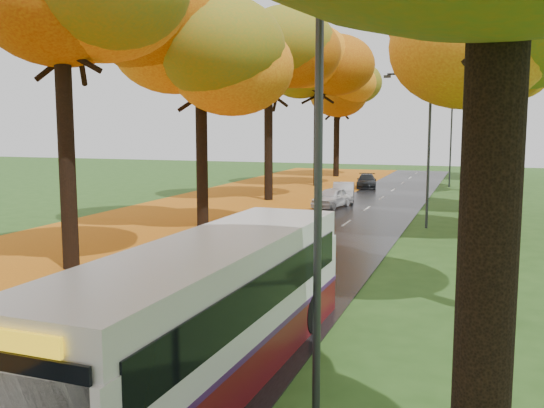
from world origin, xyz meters
The scene contains 13 objects.
road centered at (0.00, 25.00, 0.02)m, with size 6.50×90.00×0.04m, color black.
centre_line centered at (0.00, 25.00, 0.04)m, with size 0.12×90.00×0.01m, color silver.
leaf_verge centered at (-9.00, 25.00, 0.01)m, with size 12.00×90.00×0.02m, color #84420C.
leaf_drift centered at (-3.05, 25.00, 0.04)m, with size 0.90×90.00×0.01m, color orange.
trees_left centered at (-7.18, 27.06, 9.53)m, with size 9.20×74.00×13.88m.
trees_right centered at (7.19, 26.91, 9.69)m, with size 9.30×74.20×13.96m.
streetlamp_near centered at (3.95, 8.00, 4.71)m, with size 2.45×0.18×8.00m.
streetlamp_mid centered at (3.95, 30.00, 4.71)m, with size 2.45×0.18×8.00m.
streetlamp_far centered at (3.95, 52.00, 4.71)m, with size 2.45×0.18×8.00m.
bus centered at (1.57, 9.31, 1.54)m, with size 2.79×10.95×2.86m.
car_white centered at (-2.25, 35.86, 0.68)m, with size 1.51×3.75×1.28m, color silver.
car_silver centered at (-2.13, 38.82, 0.71)m, with size 1.42×4.06×1.34m, color #AEB1B6.
car_dark centered at (-2.35, 48.73, 0.61)m, with size 1.60×3.95×1.15m, color black.
Camera 1 is at (6.81, -1.88, 5.31)m, focal length 40.00 mm.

